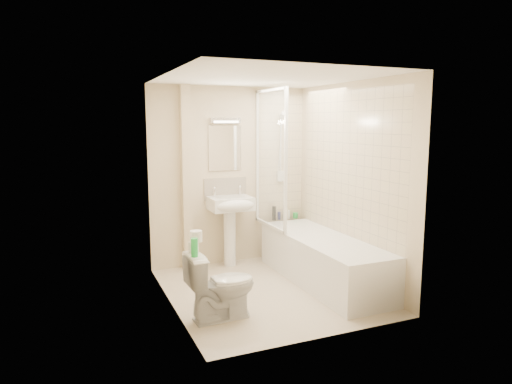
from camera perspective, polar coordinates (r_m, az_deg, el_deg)
name	(u,v)px	position (r m, az deg, el deg)	size (l,w,h in m)	color
floor	(267,291)	(5.38, 1.39, -12.25)	(2.50, 2.50, 0.00)	beige
wall_back	(230,176)	(6.23, -3.29, 2.02)	(2.20, 0.02, 2.40)	beige
wall_left	(169,194)	(4.74, -10.78, -0.24)	(0.02, 2.50, 2.40)	beige
wall_right	(351,183)	(5.62, 11.73, 1.12)	(0.02, 2.50, 2.40)	beige
ceiling	(268,78)	(5.05, 1.49, 14.12)	(2.20, 2.50, 0.02)	white
tile_back	(280,158)	(6.48, 3.00, 4.28)	(0.70, 0.01, 1.75)	beige
tile_right	(349,164)	(5.60, 11.57, 3.42)	(0.01, 2.10, 1.75)	beige
pipe_boxing	(186,179)	(5.99, -8.69, 1.67)	(0.12, 0.12, 2.40)	beige
splashback	(225,189)	(6.22, -3.85, 0.42)	(0.60, 0.01, 0.30)	beige
mirror	(225,148)	(6.16, -3.90, 5.48)	(0.46, 0.01, 0.60)	white
strip_light	(225,120)	(6.13, -3.86, 8.93)	(0.42, 0.07, 0.07)	silver
bathtub	(323,259)	(5.64, 8.35, -8.24)	(0.70, 2.10, 0.55)	white
shower_screen	(270,159)	(5.94, 1.81, 4.12)	(0.04, 0.92, 1.80)	white
shower_fixture	(281,150)	(6.44, 3.17, 5.32)	(0.10, 0.16, 0.99)	white
pedestal_sink	(231,211)	(6.05, -3.12, -2.44)	(0.56, 0.50, 1.07)	white
bottle_black_b	(274,213)	(6.47, 2.28, -2.66)	(0.05, 0.05, 0.20)	black
bottle_blue	(279,216)	(6.51, 2.90, -2.98)	(0.05, 0.05, 0.11)	navy
bottle_cream	(286,214)	(6.55, 3.75, -2.75)	(0.07, 0.07, 0.15)	beige
bottle_white_b	(288,215)	(6.57, 4.00, -2.83)	(0.06, 0.06, 0.13)	silver
bottle_green	(295,215)	(6.63, 4.95, -2.93)	(0.07, 0.07, 0.08)	green
toilet	(221,285)	(4.58, -4.37, -11.51)	(0.69, 0.41, 0.69)	white
toilet_roll_lower	(193,247)	(4.45, -7.82, -6.84)	(0.10, 0.10, 0.10)	white
toilet_roll_upper	(196,236)	(4.43, -7.51, -5.51)	(0.12, 0.12, 0.11)	white
green_bottle	(194,247)	(4.30, -7.70, -6.89)	(0.06, 0.06, 0.18)	green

